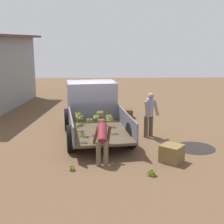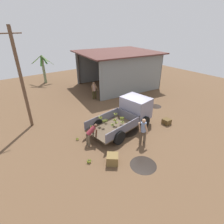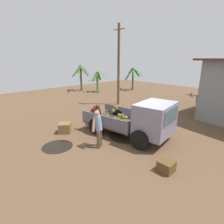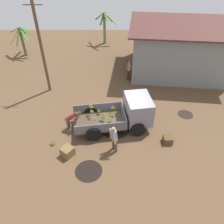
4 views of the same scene
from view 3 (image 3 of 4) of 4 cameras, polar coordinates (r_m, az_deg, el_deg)
The scene contains 16 objects.
ground at distance 8.97m, azimuth 10.75°, elevation -8.36°, with size 36.00×36.00×0.00m, color brown.
mud_patch_1 at distance 8.41m, azimuth -17.39°, elevation -10.67°, with size 1.37×1.37×0.01m, color black.
mud_patch_2 at distance 9.08m, azimuth 4.53°, elevation -7.76°, with size 1.79×1.79×0.01m, color black.
cargo_truck at distance 8.48m, azimuth 10.92°, elevation -2.59°, with size 4.77×2.74×1.90m.
utility_pole at distance 14.81m, azimuth 2.16°, elevation 14.97°, with size 1.18×0.20×6.43m.
banana_palm_0 at distance 20.86m, azimuth -4.70°, elevation 10.05°, with size 2.39×2.30×2.39m.
banana_palm_1 at distance 21.19m, azimuth 29.29°, elevation 9.28°, with size 2.31×2.32×3.24m.
banana_palm_2 at distance 22.06m, azimuth -10.11°, elevation 11.38°, with size 2.18×2.20×3.06m.
banana_palm_3 at distance 22.20m, azimuth 6.86°, elevation 11.06°, with size 2.47×2.50×2.72m.
person_foreground_visitor at distance 7.67m, azimuth -4.54°, elevation -4.97°, with size 0.51×0.64×1.68m.
person_worker_loading at distance 10.61m, azimuth -5.70°, elevation 0.21°, with size 0.73×0.59×1.26m.
person_bystander_near_shed at distance 13.18m, azimuth 26.69°, elevation 2.59°, with size 0.67×0.42×1.67m.
banana_bunch_on_ground_0 at distance 10.87m, azimuth -14.09°, elevation -3.40°, with size 0.26×0.27×0.19m.
banana_bunch_on_ground_1 at distance 11.70m, azimuth -3.87°, elevation -1.51°, with size 0.20×0.20×0.16m.
wooden_crate_0 at distance 9.69m, azimuth -15.14°, elevation -5.04°, with size 0.59×0.59×0.52m, color brown.
wooden_crate_1 at distance 6.68m, azimuth 17.31°, elevation -16.53°, with size 0.51×0.51×0.39m, color brown.
Camera 3 is at (4.68, -6.64, 3.80)m, focal length 28.00 mm.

